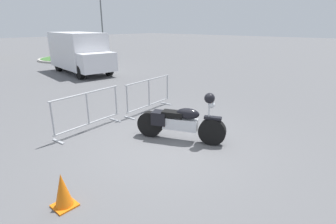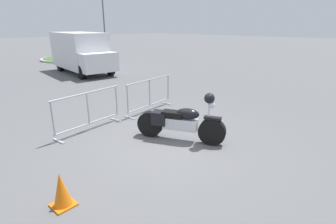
{
  "view_description": "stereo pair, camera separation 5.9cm",
  "coord_description": "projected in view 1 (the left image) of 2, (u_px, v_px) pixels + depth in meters",
  "views": [
    {
      "loc": [
        -4.3,
        -3.78,
        2.76
      ],
      "look_at": [
        0.42,
        0.37,
        0.65
      ],
      "focal_mm": 28.0,
      "sensor_mm": 36.0,
      "label": 1
    },
    {
      "loc": [
        -4.26,
        -3.82,
        2.76
      ],
      "look_at": [
        0.42,
        0.37,
        0.65
      ],
      "focal_mm": 28.0,
      "sensor_mm": 36.0,
      "label": 2
    }
  ],
  "objects": [
    {
      "name": "motorcycle",
      "position": [
        180.0,
        122.0,
        6.43
      ],
      "size": [
        1.05,
        2.13,
        1.27
      ],
      "rotation": [
        0.0,
        0.0,
        -1.17
      ],
      "color": "black",
      "rests_on": "ground"
    },
    {
      "name": "crowd_barrier_near",
      "position": [
        88.0,
        111.0,
        7.0
      ],
      "size": [
        2.12,
        0.6,
        1.07
      ],
      "rotation": [
        0.0,
        0.0,
        0.09
      ],
      "color": "#9EA0A5",
      "rests_on": "ground"
    },
    {
      "name": "delivery_van",
      "position": [
        79.0,
        52.0,
        15.29
      ],
      "size": [
        2.65,
        5.23,
        2.31
      ],
      "rotation": [
        0.0,
        0.0,
        -1.72
      ],
      "color": "silver",
      "rests_on": "ground"
    },
    {
      "name": "traffic_cone",
      "position": [
        63.0,
        191.0,
        4.09
      ],
      "size": [
        0.34,
        0.34,
        0.59
      ],
      "color": "orange",
      "rests_on": "ground"
    },
    {
      "name": "street_lamp",
      "position": [
        101.0,
        13.0,
        23.19
      ],
      "size": [
        0.36,
        0.7,
        5.68
      ],
      "color": "#595B60",
      "rests_on": "ground"
    },
    {
      "name": "ground_plane",
      "position": [
        168.0,
        145.0,
        6.3
      ],
      "size": [
        120.0,
        120.0,
        0.0
      ],
      "primitive_type": "plane",
      "color": "#5B5B5E"
    },
    {
      "name": "crowd_barrier_far",
      "position": [
        149.0,
        95.0,
        8.63
      ],
      "size": [
        2.12,
        0.6,
        1.07
      ],
      "rotation": [
        0.0,
        0.0,
        0.09
      ],
      "color": "#9EA0A5",
      "rests_on": "ground"
    },
    {
      "name": "planter_island",
      "position": [
        71.0,
        57.0,
        21.61
      ],
      "size": [
        4.73,
        4.73,
        1.0
      ],
      "color": "#ADA89E",
      "rests_on": "ground"
    }
  ]
}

